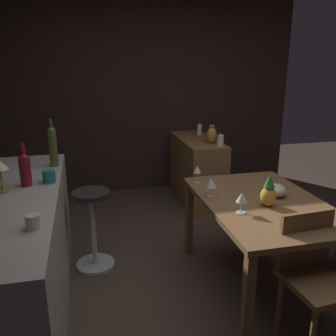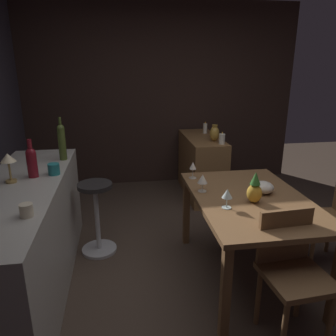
% 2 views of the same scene
% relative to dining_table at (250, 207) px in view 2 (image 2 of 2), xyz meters
% --- Properties ---
extents(ground_plane, '(9.00, 9.00, 0.00)m').
position_rel_dining_table_xyz_m(ground_plane, '(-0.00, 0.29, -0.66)').
color(ground_plane, '#47382D').
extents(wall_side_right, '(0.10, 4.40, 2.60)m').
position_rel_dining_table_xyz_m(wall_side_right, '(2.55, 0.59, 0.64)').
color(wall_side_right, '#33231E').
rests_on(wall_side_right, ground_plane).
extents(dining_table, '(1.34, 0.89, 0.74)m').
position_rel_dining_table_xyz_m(dining_table, '(0.00, 0.00, 0.00)').
color(dining_table, brown).
rests_on(dining_table, ground_plane).
extents(kitchen_counter, '(2.10, 0.60, 0.90)m').
position_rel_dining_table_xyz_m(kitchen_counter, '(0.12, 1.79, -0.21)').
color(kitchen_counter, '#B2ADA3').
rests_on(kitchen_counter, ground_plane).
extents(sideboard_cabinet, '(1.10, 0.44, 0.82)m').
position_rel_dining_table_xyz_m(sideboard_cabinet, '(1.88, -0.08, -0.25)').
color(sideboard_cabinet, olive).
rests_on(sideboard_cabinet, ground_plane).
extents(chair_near_window, '(0.43, 0.43, 0.86)m').
position_rel_dining_table_xyz_m(chair_near_window, '(-0.63, -0.05, -0.16)').
color(chair_near_window, brown).
rests_on(chair_near_window, ground_plane).
extents(chair_by_doorway, '(0.44, 0.44, 0.90)m').
position_rel_dining_table_xyz_m(chair_by_doorway, '(0.09, -0.83, -0.17)').
color(chair_by_doorway, brown).
rests_on(chair_by_doorway, ground_plane).
extents(bar_stool, '(0.34, 0.34, 0.71)m').
position_rel_dining_table_xyz_m(bar_stool, '(0.59, 1.27, -0.28)').
color(bar_stool, '#262323').
rests_on(bar_stool, ground_plane).
extents(wine_glass_left, '(0.07, 0.07, 0.16)m').
position_rel_dining_table_xyz_m(wine_glass_left, '(0.51, 0.36, 0.20)').
color(wine_glass_left, silver).
rests_on(wine_glass_left, dining_table).
extents(wine_glass_right, '(0.08, 0.08, 0.15)m').
position_rel_dining_table_xyz_m(wine_glass_right, '(0.18, 0.36, 0.19)').
color(wine_glass_right, silver).
rests_on(wine_glass_right, dining_table).
extents(wine_glass_center, '(0.08, 0.08, 0.15)m').
position_rel_dining_table_xyz_m(wine_glass_center, '(-0.17, 0.26, 0.19)').
color(wine_glass_center, silver).
rests_on(wine_glass_center, dining_table).
extents(pineapple_centerpiece, '(0.12, 0.12, 0.25)m').
position_rel_dining_table_xyz_m(pineapple_centerpiece, '(-0.10, 0.02, 0.19)').
color(pineapple_centerpiece, gold).
rests_on(pineapple_centerpiece, dining_table).
extents(fruit_bowl, '(0.18, 0.18, 0.10)m').
position_rel_dining_table_xyz_m(fruit_bowl, '(0.07, -0.13, 0.13)').
color(fruit_bowl, beige).
rests_on(fruit_bowl, dining_table).
extents(wine_bottle_ruby, '(0.08, 0.08, 0.31)m').
position_rel_dining_table_xyz_m(wine_bottle_ruby, '(0.30, 1.71, 0.38)').
color(wine_bottle_ruby, maroon).
rests_on(wine_bottle_ruby, kitchen_counter).
extents(wine_bottle_olive, '(0.07, 0.07, 0.40)m').
position_rel_dining_table_xyz_m(wine_bottle_olive, '(0.76, 1.55, 0.43)').
color(wine_bottle_olive, '#475623').
rests_on(wine_bottle_olive, kitchen_counter).
extents(cup_cream, '(0.11, 0.08, 0.08)m').
position_rel_dining_table_xyz_m(cup_cream, '(-0.44, 1.59, 0.29)').
color(cup_cream, beige).
rests_on(cup_cream, kitchen_counter).
extents(cup_teal, '(0.13, 0.09, 0.09)m').
position_rel_dining_table_xyz_m(cup_teal, '(0.33, 1.56, 0.29)').
color(cup_teal, teal).
rests_on(cup_teal, kitchen_counter).
extents(counter_lamp, '(0.11, 0.11, 0.23)m').
position_rel_dining_table_xyz_m(counter_lamp, '(0.19, 1.85, 0.41)').
color(counter_lamp, '#A58447').
rests_on(counter_lamp, kitchen_counter).
extents(pillar_candle_tall, '(0.07, 0.07, 0.15)m').
position_rel_dining_table_xyz_m(pillar_candle_tall, '(1.45, -0.22, 0.23)').
color(pillar_candle_tall, white).
rests_on(pillar_candle_tall, sideboard_cabinet).
extents(pillar_candle_short, '(0.06, 0.06, 0.16)m').
position_rel_dining_table_xyz_m(pillar_candle_short, '(2.10, -0.18, 0.23)').
color(pillar_candle_short, white).
rests_on(pillar_candle_short, sideboard_cabinet).
extents(vase_brass, '(0.12, 0.12, 0.21)m').
position_rel_dining_table_xyz_m(vase_brass, '(1.61, -0.17, 0.26)').
color(vase_brass, '#B78C38').
rests_on(vase_brass, sideboard_cabinet).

